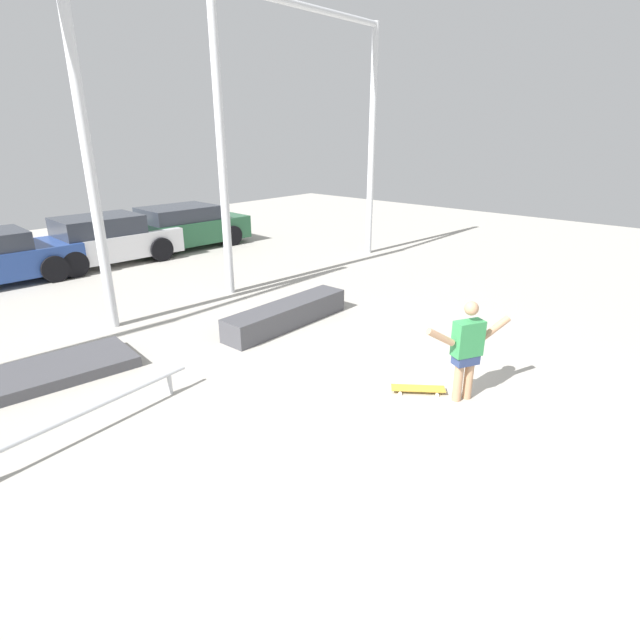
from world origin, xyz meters
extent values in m
plane|color=#B2ADA3|center=(0.00, 0.00, 0.00)|extent=(36.00, 36.00, 0.00)
cylinder|color=tan|center=(0.39, -1.09, 0.36)|extent=(0.13, 0.13, 0.72)
cylinder|color=tan|center=(0.55, -1.17, 0.36)|extent=(0.13, 0.13, 0.72)
cube|color=navy|center=(0.47, -1.13, 0.66)|extent=(0.42, 0.35, 0.16)
cube|color=#338C4C|center=(0.47, -1.13, 0.98)|extent=(0.48, 0.38, 0.52)
sphere|color=tan|center=(0.47, -1.13, 1.43)|extent=(0.20, 0.20, 0.20)
cylinder|color=tan|center=(0.05, -0.92, 1.07)|extent=(0.46, 0.30, 0.33)
cylinder|color=tan|center=(0.89, -1.34, 1.07)|extent=(0.46, 0.30, 0.33)
cube|color=gold|center=(0.21, -0.54, 0.07)|extent=(0.66, 0.77, 0.01)
cylinder|color=silver|center=(0.46, -0.69, 0.03)|extent=(0.06, 0.06, 0.05)
cylinder|color=silver|center=(0.29, -0.83, 0.03)|extent=(0.06, 0.06, 0.05)
cylinder|color=silver|center=(0.13, -0.25, 0.03)|extent=(0.06, 0.06, 0.05)
cylinder|color=silver|center=(-0.04, -0.39, 0.03)|extent=(0.06, 0.06, 0.05)
cube|color=#47474C|center=(0.88, 2.96, 0.23)|extent=(2.99, 0.65, 0.46)
cube|color=#47474C|center=(-3.38, 4.21, 0.09)|extent=(2.84, 1.55, 0.18)
cylinder|color=#B7BABF|center=(-3.60, 2.13, 0.33)|extent=(3.13, 0.36, 0.06)
cylinder|color=#B7BABF|center=(-2.32, 2.26, 0.16)|extent=(0.07, 0.07, 0.33)
cylinder|color=silver|center=(-1.51, 5.57, 3.30)|extent=(0.20, 0.20, 6.61)
cylinder|color=silver|center=(1.51, 5.57, 3.30)|extent=(0.20, 0.20, 6.61)
cylinder|color=silver|center=(7.21, 5.57, 3.30)|extent=(0.20, 0.20, 6.61)
cylinder|color=silver|center=(4.36, 5.57, 6.53)|extent=(5.70, 0.16, 0.16)
cylinder|color=black|center=(-0.83, 11.46, 0.35)|extent=(0.71, 0.27, 0.70)
cylinder|color=black|center=(-0.95, 9.75, 0.35)|extent=(0.71, 0.27, 0.70)
cube|color=white|center=(0.92, 10.58, 0.55)|extent=(4.22, 2.01, 0.71)
cube|color=#2D333D|center=(0.76, 10.59, 1.16)|extent=(2.36, 1.76, 0.51)
cylinder|color=black|center=(2.25, 11.36, 0.36)|extent=(0.73, 0.26, 0.72)
cylinder|color=black|center=(2.14, 9.64, 0.36)|extent=(0.73, 0.26, 0.72)
cylinder|color=black|center=(-0.30, 11.52, 0.36)|extent=(0.73, 0.26, 0.72)
cylinder|color=black|center=(-0.41, 9.80, 0.36)|extent=(0.73, 0.26, 0.72)
cube|color=#28603D|center=(3.74, 10.73, 0.56)|extent=(4.33, 2.07, 0.75)
cube|color=#2D333D|center=(3.57, 10.74, 1.16)|extent=(2.42, 1.82, 0.46)
cylinder|color=black|center=(5.10, 11.56, 0.34)|extent=(0.69, 0.26, 0.68)
cylinder|color=black|center=(5.00, 9.76, 0.34)|extent=(0.69, 0.26, 0.68)
cylinder|color=black|center=(2.48, 11.70, 0.34)|extent=(0.69, 0.26, 0.68)
cylinder|color=black|center=(2.38, 9.90, 0.34)|extent=(0.69, 0.26, 0.68)
camera|label=1|loc=(-5.82, -3.88, 3.76)|focal=28.00mm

